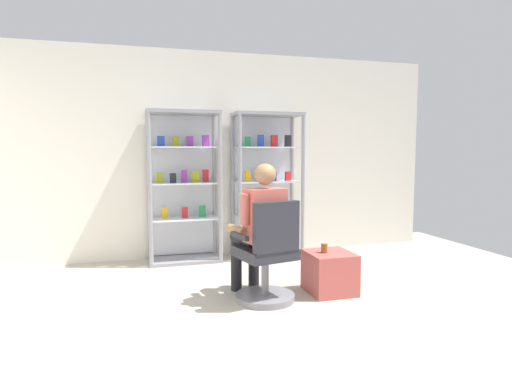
# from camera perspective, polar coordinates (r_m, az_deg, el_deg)

# --- Properties ---
(ground_plane) EXTENTS (7.20, 7.20, 0.00)m
(ground_plane) POSITION_cam_1_polar(r_m,az_deg,el_deg) (3.35, 6.67, -19.44)
(ground_plane) COLOR #B2A899
(back_wall) EXTENTS (6.00, 0.10, 2.70)m
(back_wall) POSITION_cam_1_polar(r_m,az_deg,el_deg) (5.92, -4.48, 4.85)
(back_wall) COLOR silver
(back_wall) RESTS_ON ground
(display_cabinet_left) EXTENTS (0.90, 0.45, 1.90)m
(display_cabinet_left) POSITION_cam_1_polar(r_m,az_deg,el_deg) (5.62, -9.46, 0.84)
(display_cabinet_left) COLOR gray
(display_cabinet_left) RESTS_ON ground
(display_cabinet_right) EXTENTS (0.90, 0.45, 1.90)m
(display_cabinet_right) POSITION_cam_1_polar(r_m,az_deg,el_deg) (5.85, 1.31, 1.07)
(display_cabinet_right) COLOR gray
(display_cabinet_right) RESTS_ON ground
(office_chair) EXTENTS (0.61, 0.58, 0.96)m
(office_chair) POSITION_cam_1_polar(r_m,az_deg,el_deg) (4.08, 1.52, -8.96)
(office_chair) COLOR slate
(office_chair) RESTS_ON ground
(seated_shopkeeper) EXTENTS (0.55, 0.61, 1.29)m
(seated_shopkeeper) POSITION_cam_1_polar(r_m,az_deg,el_deg) (4.15, 0.39, -4.21)
(seated_shopkeeper) COLOR black
(seated_shopkeeper) RESTS_ON ground
(storage_crate) EXTENTS (0.43, 0.46, 0.41)m
(storage_crate) POSITION_cam_1_polar(r_m,az_deg,el_deg) (4.46, 9.59, -10.31)
(storage_crate) COLOR #B24C47
(storage_crate) RESTS_ON ground
(tea_glass) EXTENTS (0.06, 0.06, 0.09)m
(tea_glass) POSITION_cam_1_polar(r_m,az_deg,el_deg) (4.38, 8.91, -7.25)
(tea_glass) COLOR brown
(tea_glass) RESTS_ON storage_crate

